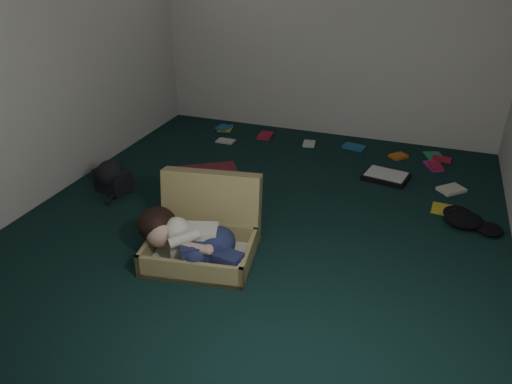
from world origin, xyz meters
The scene contains 11 objects.
floor centered at (0.00, 0.00, 0.00)m, with size 4.50×4.50×0.00m, color black.
wall_back centered at (0.00, 2.25, 1.30)m, with size 4.50×4.50×0.00m, color silver.
wall_front centered at (0.00, -2.25, 1.30)m, with size 4.50×4.50×0.00m, color silver.
wall_left centered at (-2.00, 0.00, 1.30)m, with size 4.50×4.50×0.00m, color silver.
suitcase centered at (-0.26, -0.57, 0.17)m, with size 0.90×0.88×0.58m.
person centered at (-0.28, -0.78, 0.22)m, with size 0.87×0.42×0.36m.
maroon_bin centered at (-0.52, 0.07, 0.17)m, with size 0.63×0.60×0.34m.
backpack centered at (-1.51, 0.04, 0.12)m, with size 0.40×0.32×0.24m, color black, non-canonical shape.
clothing_pile centered at (1.70, 0.51, 0.06)m, with size 0.41×0.33×0.13m, color black, non-canonical shape.
paper_tray centered at (0.90, 1.19, 0.03)m, with size 0.47×0.39×0.06m.
book_scatter centered at (0.51, 1.66, 0.01)m, with size 2.89×1.43×0.02m.
Camera 1 is at (1.22, -3.48, 2.20)m, focal length 35.00 mm.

